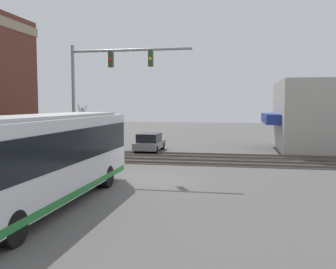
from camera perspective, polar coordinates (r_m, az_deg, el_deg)
name	(u,v)px	position (r m, az deg, el deg)	size (l,w,h in m)	color
ground_plane	(152,180)	(18.91, -2.42, -6.98)	(120.00, 120.00, 0.00)	#605E5B
shop_building	(336,116)	(33.97, 24.19, 2.63)	(9.48, 10.59, 5.72)	#B2ADA3
city_bus	(45,156)	(14.57, -18.17, -3.17)	(11.30, 2.59, 3.42)	silver
traffic_signal_gantry	(104,78)	(23.50, -9.74, 8.45)	(0.42, 7.56, 7.45)	gray
crossing_signal	(83,129)	(23.58, -12.85, 0.85)	(1.41, 1.18, 3.81)	gray
rail_track_near	(173,162)	(24.69, 0.72, -4.16)	(2.60, 60.00, 0.15)	#332D28
rail_track_far	(180,155)	(27.82, 1.85, -3.17)	(2.60, 60.00, 0.15)	#332D28
parked_car_grey	(150,143)	(30.24, -2.81, -1.30)	(4.22, 1.82, 1.48)	slate
pedestrian_at_crossing	(94,150)	(24.46, -11.24, -2.35)	(0.34, 0.34, 1.70)	black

